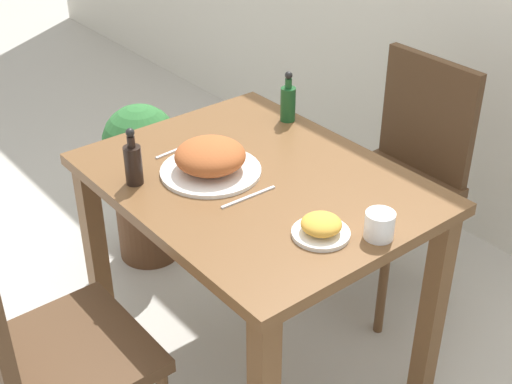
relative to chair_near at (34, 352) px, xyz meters
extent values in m
plane|color=#B7B2A8|center=(0.00, 0.73, -0.53)|extent=(16.00, 16.00, 0.00)
cube|color=brown|center=(0.00, 0.73, 0.23)|extent=(0.98, 0.76, 0.04)
cube|color=brown|center=(-0.44, 0.40, -0.16)|extent=(0.06, 0.06, 0.74)
cube|color=brown|center=(-0.44, 1.06, -0.16)|extent=(0.06, 0.06, 0.74)
cube|color=brown|center=(0.44, 1.06, -0.16)|extent=(0.06, 0.06, 0.74)
cube|color=#4C331E|center=(0.00, 0.08, -0.07)|extent=(0.42, 0.42, 0.04)
cylinder|color=brown|center=(-0.18, 0.26, -0.31)|extent=(0.03, 0.03, 0.44)
cube|color=#4C331E|center=(-0.05, 1.38, -0.07)|extent=(0.42, 0.42, 0.04)
cube|color=#4C331E|center=(-0.05, 1.58, 0.17)|extent=(0.40, 0.04, 0.44)
cylinder|color=brown|center=(-0.23, 1.20, -0.31)|extent=(0.03, 0.03, 0.44)
cylinder|color=brown|center=(0.13, 1.20, -0.31)|extent=(0.03, 0.03, 0.44)
cylinder|color=brown|center=(-0.23, 1.56, -0.31)|extent=(0.03, 0.03, 0.44)
cylinder|color=brown|center=(0.13, 1.56, -0.31)|extent=(0.03, 0.03, 0.44)
cylinder|color=white|center=(-0.11, 0.64, 0.25)|extent=(0.30, 0.30, 0.01)
ellipsoid|color=#A35128|center=(-0.11, 0.64, 0.30)|extent=(0.21, 0.21, 0.09)
cylinder|color=white|center=(0.33, 0.67, 0.25)|extent=(0.15, 0.15, 0.01)
ellipsoid|color=gold|center=(0.33, 0.67, 0.28)|extent=(0.11, 0.11, 0.05)
cylinder|color=white|center=(0.43, 0.78, 0.28)|extent=(0.08, 0.08, 0.07)
cylinder|color=black|center=(-0.20, 0.44, 0.31)|extent=(0.05, 0.05, 0.12)
cylinder|color=black|center=(-0.20, 0.44, 0.38)|extent=(0.02, 0.02, 0.03)
sphere|color=black|center=(-0.20, 0.44, 0.41)|extent=(0.03, 0.03, 0.03)
cylinder|color=#194C23|center=(-0.23, 1.05, 0.31)|extent=(0.05, 0.05, 0.12)
cylinder|color=#194C23|center=(-0.23, 1.05, 0.38)|extent=(0.02, 0.02, 0.03)
sphere|color=black|center=(-0.23, 1.05, 0.41)|extent=(0.03, 0.03, 0.03)
cube|color=silver|center=(-0.29, 0.64, 0.25)|extent=(0.02, 0.16, 0.00)
cube|color=silver|center=(0.07, 0.64, 0.25)|extent=(0.01, 0.18, 0.00)
cylinder|color=#51331E|center=(-0.82, 0.81, -0.38)|extent=(0.25, 0.25, 0.30)
cylinder|color=brown|center=(-0.82, 0.81, -0.19)|extent=(0.05, 0.05, 0.09)
sphere|color=#2D6B33|center=(-0.82, 0.81, 0.01)|extent=(0.30, 0.30, 0.30)
camera|label=1|loc=(1.39, -0.39, 1.29)|focal=50.00mm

